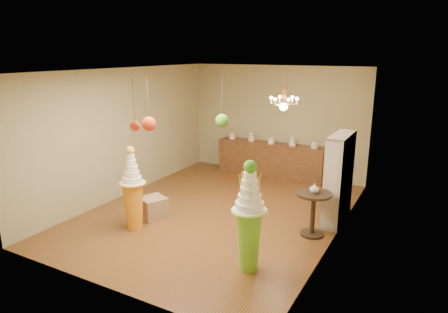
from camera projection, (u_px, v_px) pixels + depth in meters
The scene contains 17 objects.
floor at pixel (218, 212), 8.60m from camera, with size 6.50×6.50×0.00m, color brown.
ceiling at pixel (217, 70), 7.83m from camera, with size 6.50×6.50×0.00m, color silver.
wall_back at pixel (276, 121), 10.97m from camera, with size 5.00×0.04×3.00m, color #999268.
wall_front at pixel (100, 191), 5.46m from camera, with size 5.00×0.04×3.00m, color #999268.
wall_left at pixel (125, 133), 9.38m from camera, with size 0.04×6.50×3.00m, color #999268.
wall_right at pixel (340, 160), 7.05m from camera, with size 0.04×6.50×3.00m, color #999268.
pedestal_green at pixel (249, 226), 6.16m from camera, with size 0.57×0.57×1.80m.
pedestal_orange at pixel (133, 198), 7.65m from camera, with size 0.63×0.63×1.66m.
burlap_riser at pixel (153, 208), 8.27m from camera, with size 0.48×0.48×0.44m, color #957051.
sideboard at pixel (271, 159), 10.99m from camera, with size 3.04×0.54×1.16m.
shelving_unit at pixel (339, 178), 7.96m from camera, with size 0.33×1.20×1.80m.
round_table at pixel (313, 208), 7.40m from camera, with size 0.71×0.71×0.84m.
vase at pixel (314, 188), 7.30m from camera, with size 0.17×0.17×0.18m, color beige.
pom_red_left at pixel (149, 124), 6.18m from camera, with size 0.22×0.22×0.84m.
pom_green_mid at pixel (222, 120), 6.70m from camera, with size 0.22×0.22×0.88m.
pom_red_right at pixel (135, 126), 5.57m from camera, with size 0.14×0.14×0.72m.
chandelier at pixel (284, 104), 8.25m from camera, with size 0.71×0.71×0.85m.
Camera 1 is at (3.97, -6.95, 3.36)m, focal length 32.00 mm.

